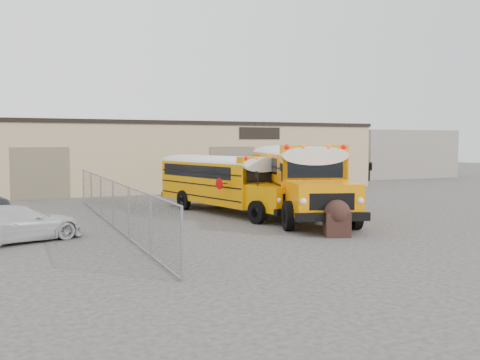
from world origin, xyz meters
name	(u,v)px	position (x,y,z in m)	size (l,w,h in m)	color
ground	(286,228)	(0.00, 0.00, 0.00)	(120.00, 120.00, 0.00)	#373432
warehouse	(155,155)	(0.00, 19.99, 2.37)	(30.20, 10.20, 4.67)	tan
chainlink_fence	(113,204)	(-6.00, 3.00, 0.90)	(0.07, 18.07, 1.81)	gray
distant_building_right	(387,154)	(24.00, 24.00, 2.20)	(10.00, 8.00, 4.40)	gray
school_bus_left	(167,173)	(-1.68, 10.84, 1.56)	(4.28, 9.50, 2.70)	orange
school_bus_right	(272,167)	(4.28, 9.77, 1.85)	(5.73, 11.24, 3.20)	orange
tarp_bundle	(337,218)	(0.77, -2.25, 0.66)	(1.08, 1.04, 1.29)	black
car_white	(17,224)	(-9.47, 1.00, 0.61)	(1.72, 4.22, 1.23)	silver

